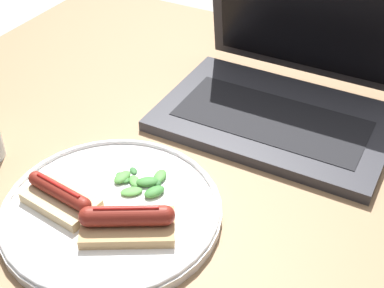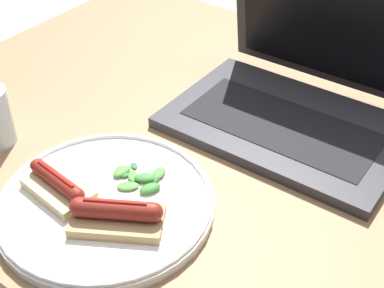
{
  "view_description": "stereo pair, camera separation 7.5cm",
  "coord_description": "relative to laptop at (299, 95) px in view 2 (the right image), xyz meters",
  "views": [
    {
      "loc": [
        0.2,
        -0.65,
        1.29
      ],
      "look_at": [
        -0.08,
        -0.12,
        0.83
      ],
      "focal_mm": 50.0,
      "sensor_mm": 36.0,
      "label": 1
    },
    {
      "loc": [
        0.26,
        -0.61,
        1.29
      ],
      "look_at": [
        -0.08,
        -0.12,
        0.83
      ],
      "focal_mm": 50.0,
      "sensor_mm": 36.0,
      "label": 2
    }
  ],
  "objects": [
    {
      "name": "laptop",
      "position": [
        0.0,
        0.0,
        0.0
      ],
      "size": [
        0.38,
        0.29,
        0.25
      ],
      "color": "#2D2D33",
      "rests_on": "desk"
    },
    {
      "name": "plate",
      "position": [
        -0.12,
        -0.35,
        -0.04
      ],
      "size": [
        0.3,
        0.3,
        0.02
      ],
      "color": "white",
      "rests_on": "desk"
    },
    {
      "name": "sausage_toast_left",
      "position": [
        -0.18,
        -0.38,
        -0.02
      ],
      "size": [
        0.11,
        0.07,
        0.04
      ],
      "rotation": [
        0.0,
        0.0,
        3.02
      ],
      "color": "#D6B784",
      "rests_on": "plate"
    },
    {
      "name": "sausage_toast_middle",
      "position": [
        -0.07,
        -0.37,
        -0.01
      ],
      "size": [
        0.13,
        0.11,
        0.04
      ],
      "rotation": [
        0.0,
        0.0,
        3.66
      ],
      "color": "tan",
      "rests_on": "plate"
    },
    {
      "name": "salad_pile",
      "position": [
        -0.11,
        -0.29,
        -0.03
      ],
      "size": [
        0.09,
        0.08,
        0.01
      ],
      "color": "#387A33",
      "rests_on": "plate"
    },
    {
      "name": "desk",
      "position": [
        0.03,
        -0.1,
        -0.13
      ],
      "size": [
        1.33,
        0.83,
        0.77
      ],
      "color": "#93704C",
      "rests_on": "ground_plane"
    }
  ]
}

